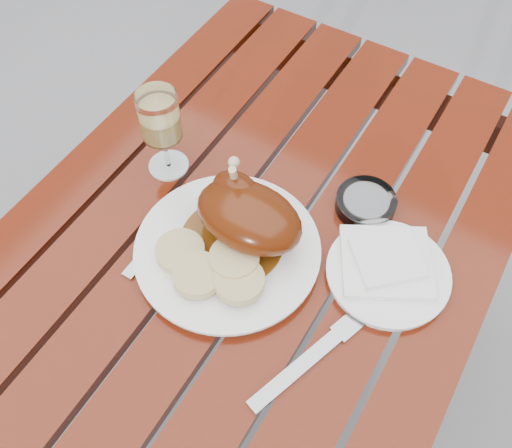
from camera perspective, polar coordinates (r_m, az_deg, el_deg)
The scene contains 11 objects.
ground at distance 1.67m, azimuth -0.47°, elevation -15.64°, with size 60.00×60.00×0.00m, color slate.
table at distance 1.32m, azimuth -0.58°, elevation -10.38°, with size 0.80×1.20×0.75m, color maroon.
dinner_plate at distance 0.97m, azimuth -2.86°, elevation -2.68°, with size 0.31×0.31×0.02m, color white.
roast_duck at distance 0.93m, azimuth -0.98°, elevation 1.00°, with size 0.20×0.18×0.13m.
bread_dumplings at distance 0.92m, azimuth -4.36°, elevation -4.23°, with size 0.20×0.13×0.03m.
wine_glass at distance 1.03m, azimuth -9.32°, elevation 8.92°, with size 0.08×0.08×0.18m, color #D9B962.
side_plate at distance 0.97m, azimuth 13.04°, elevation -4.85°, with size 0.21×0.21×0.02m, color white.
napkin at distance 0.96m, azimuth 12.89°, elevation -3.72°, with size 0.15×0.14×0.01m, color white.
ashtray at distance 1.03m, azimuth 10.91°, elevation 2.06°, with size 0.11×0.11×0.03m, color #B2B7BC.
fork at distance 1.00m, azimuth -9.91°, elevation -1.71°, with size 0.02×0.17×0.01m, color gray.
knife at distance 0.89m, azimuth 5.56°, elevation -13.12°, with size 0.02×0.24×0.01m, color gray.
Camera 1 is at (0.29, -0.45, 1.58)m, focal length 40.00 mm.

